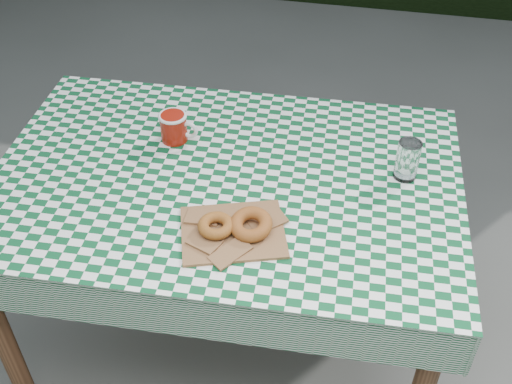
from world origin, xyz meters
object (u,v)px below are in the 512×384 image
(table, at_px, (229,267))
(drinking_glass, at_px, (407,160))
(coffee_mug, at_px, (174,127))
(paper_bag, at_px, (233,231))

(table, distance_m, drinking_glass, 0.67)
(table, relative_size, coffee_mug, 8.24)
(drinking_glass, bearing_deg, paper_bag, -142.78)
(table, distance_m, coffee_mug, 0.49)
(paper_bag, height_order, coffee_mug, coffee_mug)
(table, bearing_deg, paper_bag, -73.55)
(paper_bag, distance_m, coffee_mug, 0.45)
(coffee_mug, bearing_deg, paper_bag, -48.86)
(table, distance_m, paper_bag, 0.45)
(coffee_mug, bearing_deg, drinking_glass, 1.43)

